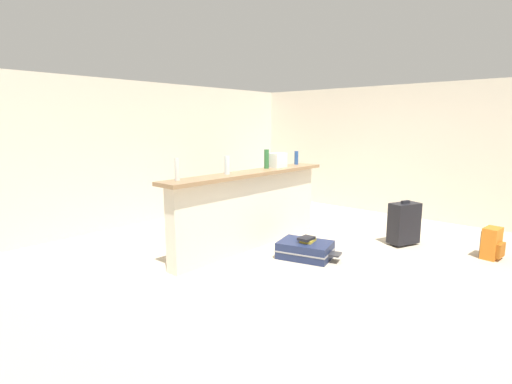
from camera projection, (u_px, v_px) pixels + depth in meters
ground_plane at (299, 250)px, 5.69m from camera, size 13.00×13.00×0.05m
wall_back at (168, 152)px, 7.46m from camera, size 6.60×0.10×2.50m
wall_right at (376, 150)px, 7.92m from camera, size 0.10×6.00×2.50m
partition_half_wall at (250, 212)px, 5.65m from camera, size 2.80×0.20×1.06m
bar_countertop at (250, 173)px, 5.55m from camera, size 2.96×0.40×0.05m
bottle_white at (177, 169)px, 4.68m from camera, size 0.06×0.06×0.27m
bottle_clear at (227, 165)px, 5.25m from camera, size 0.07×0.07×0.24m
bottle_green at (267, 159)px, 5.91m from camera, size 0.07×0.07×0.29m
bottle_blue at (296, 158)px, 6.49m from camera, size 0.07×0.07×0.22m
grocery_bag at (278, 160)px, 6.05m from camera, size 0.26×0.18×0.22m
dining_table at (246, 183)px, 7.54m from camera, size 1.10×0.80×0.74m
dining_chair_near_partition at (269, 194)px, 7.14m from camera, size 0.42×0.42×0.93m
suitcase_flat_navy at (305, 250)px, 5.29m from camera, size 0.65×0.88×0.22m
backpack_orange at (492, 244)px, 5.24m from camera, size 0.30×0.27×0.42m
suitcase_upright_black at (404, 223)px, 5.82m from camera, size 0.50×0.39×0.67m
book_stack at (307, 239)px, 5.26m from camera, size 0.28×0.20×0.07m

